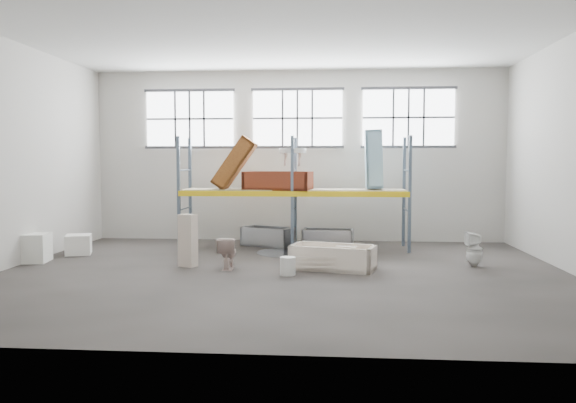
# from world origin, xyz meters

# --- Properties ---
(floor) EXTENTS (12.00, 10.00, 0.10)m
(floor) POSITION_xyz_m (0.00, 0.00, -0.05)
(floor) COLOR #4C4541
(floor) RESTS_ON ground
(ceiling) EXTENTS (12.00, 10.00, 0.10)m
(ceiling) POSITION_xyz_m (0.00, 0.00, 5.05)
(ceiling) COLOR silver
(ceiling) RESTS_ON ground
(wall_back) EXTENTS (12.00, 0.10, 5.00)m
(wall_back) POSITION_xyz_m (0.00, 5.05, 2.50)
(wall_back) COLOR beige
(wall_back) RESTS_ON ground
(wall_front) EXTENTS (12.00, 0.10, 5.00)m
(wall_front) POSITION_xyz_m (0.00, -5.05, 2.50)
(wall_front) COLOR #A39F97
(wall_front) RESTS_ON ground
(wall_left) EXTENTS (0.10, 10.00, 5.00)m
(wall_left) POSITION_xyz_m (-6.05, 0.00, 2.50)
(wall_left) COLOR #A7A39B
(wall_left) RESTS_ON ground
(window_left) EXTENTS (2.60, 0.04, 1.60)m
(window_left) POSITION_xyz_m (-3.20, 4.94, 3.60)
(window_left) COLOR white
(window_left) RESTS_ON wall_back
(window_mid) EXTENTS (2.60, 0.04, 1.60)m
(window_mid) POSITION_xyz_m (0.00, 4.94, 3.60)
(window_mid) COLOR white
(window_mid) RESTS_ON wall_back
(window_right) EXTENTS (2.60, 0.04, 1.60)m
(window_right) POSITION_xyz_m (3.20, 4.94, 3.60)
(window_right) COLOR white
(window_right) RESTS_ON wall_back
(rack_upright_la) EXTENTS (0.08, 0.08, 3.00)m
(rack_upright_la) POSITION_xyz_m (-3.00, 2.90, 1.50)
(rack_upright_la) COLOR slate
(rack_upright_la) RESTS_ON floor
(rack_upright_lb) EXTENTS (0.08, 0.08, 3.00)m
(rack_upright_lb) POSITION_xyz_m (-3.00, 4.10, 1.50)
(rack_upright_lb) COLOR slate
(rack_upright_lb) RESTS_ON floor
(rack_upright_ma) EXTENTS (0.08, 0.08, 3.00)m
(rack_upright_ma) POSITION_xyz_m (0.00, 2.90, 1.50)
(rack_upright_ma) COLOR slate
(rack_upright_ma) RESTS_ON floor
(rack_upright_mb) EXTENTS (0.08, 0.08, 3.00)m
(rack_upright_mb) POSITION_xyz_m (0.00, 4.10, 1.50)
(rack_upright_mb) COLOR slate
(rack_upright_mb) RESTS_ON floor
(rack_upright_ra) EXTENTS (0.08, 0.08, 3.00)m
(rack_upright_ra) POSITION_xyz_m (3.00, 2.90, 1.50)
(rack_upright_ra) COLOR slate
(rack_upright_ra) RESTS_ON floor
(rack_upright_rb) EXTENTS (0.08, 0.08, 3.00)m
(rack_upright_rb) POSITION_xyz_m (3.00, 4.10, 1.50)
(rack_upright_rb) COLOR slate
(rack_upright_rb) RESTS_ON floor
(rack_beam_front) EXTENTS (6.00, 0.10, 0.14)m
(rack_beam_front) POSITION_xyz_m (0.00, 2.90, 1.50)
(rack_beam_front) COLOR yellow
(rack_beam_front) RESTS_ON floor
(rack_beam_back) EXTENTS (6.00, 0.10, 0.14)m
(rack_beam_back) POSITION_xyz_m (0.00, 4.10, 1.50)
(rack_beam_back) COLOR yellow
(rack_beam_back) RESTS_ON floor
(shelf_deck) EXTENTS (5.90, 1.10, 0.03)m
(shelf_deck) POSITION_xyz_m (0.00, 3.50, 1.58)
(shelf_deck) COLOR gray
(shelf_deck) RESTS_ON floor
(wet_patch) EXTENTS (1.80, 1.80, 0.00)m
(wet_patch) POSITION_xyz_m (0.00, 2.70, 0.00)
(wet_patch) COLOR black
(wet_patch) RESTS_ON floor
(bathtub_beige) EXTENTS (1.94, 1.25, 0.53)m
(bathtub_beige) POSITION_xyz_m (1.06, 0.53, 0.26)
(bathtub_beige) COLOR #F3E1CC
(bathtub_beige) RESTS_ON floor
(cistern_spare) EXTENTS (0.50, 0.34, 0.43)m
(cistern_spare) POSITION_xyz_m (1.34, 0.57, 0.28)
(cistern_spare) COLOR silver
(cistern_spare) RESTS_ON bathtub_beige
(sink_in_tub) EXTENTS (0.46, 0.46, 0.15)m
(sink_in_tub) POSITION_xyz_m (0.33, 0.65, 0.16)
(sink_in_tub) COLOR beige
(sink_in_tub) RESTS_ON bathtub_beige
(toilet_beige) EXTENTS (0.42, 0.71, 0.70)m
(toilet_beige) POSITION_xyz_m (-1.23, 0.38, 0.35)
(toilet_beige) COLOR beige
(toilet_beige) RESTS_ON floor
(cistern_tall) EXTENTS (0.44, 0.37, 1.17)m
(cistern_tall) POSITION_xyz_m (-2.16, 0.59, 0.58)
(cistern_tall) COLOR beige
(cistern_tall) RESTS_ON floor
(toilet_white) EXTENTS (0.38, 0.37, 0.78)m
(toilet_white) POSITION_xyz_m (4.19, 1.10, 0.39)
(toilet_white) COLOR white
(toilet_white) RESTS_ON floor
(steel_tub_left) EXTENTS (1.56, 1.19, 0.52)m
(steel_tub_left) POSITION_xyz_m (-0.75, 3.83, 0.26)
(steel_tub_left) COLOR #B2B6BC
(steel_tub_left) RESTS_ON floor
(steel_tub_right) EXTENTS (1.42, 0.79, 0.50)m
(steel_tub_right) POSITION_xyz_m (0.92, 3.69, 0.25)
(steel_tub_right) COLOR #A4A5AB
(steel_tub_right) RESTS_ON floor
(rust_tub_flat) EXTENTS (1.89, 1.11, 0.50)m
(rust_tub_flat) POSITION_xyz_m (-0.42, 3.36, 1.82)
(rust_tub_flat) COLOR maroon
(rust_tub_flat) RESTS_ON shelf_deck
(rust_tub_tilted) EXTENTS (1.23, 0.73, 1.48)m
(rust_tub_tilted) POSITION_xyz_m (-1.61, 3.45, 2.29)
(rust_tub_tilted) COLOR #915B21
(rust_tub_tilted) RESTS_ON shelf_deck
(sink_on_shelf) EXTENTS (0.81, 0.68, 0.63)m
(sink_on_shelf) POSITION_xyz_m (-0.01, 3.21, 2.09)
(sink_on_shelf) COLOR silver
(sink_on_shelf) RESTS_ON rust_tub_flat
(blue_tub_upright) EXTENTS (0.49, 0.73, 1.55)m
(blue_tub_upright) POSITION_xyz_m (2.13, 3.57, 2.40)
(blue_tub_upright) COLOR #92C2D9
(blue_tub_upright) RESTS_ON shelf_deck
(bucket) EXTENTS (0.35, 0.35, 0.37)m
(bucket) POSITION_xyz_m (0.13, -0.18, 0.19)
(bucket) COLOR silver
(bucket) RESTS_ON floor
(carton_near) EXTENTS (0.87, 0.78, 0.66)m
(carton_near) POSITION_xyz_m (-5.95, 0.85, 0.33)
(carton_near) COLOR white
(carton_near) RESTS_ON floor
(carton_far) EXTENTS (0.76, 0.76, 0.50)m
(carton_far) POSITION_xyz_m (-5.34, 1.99, 0.25)
(carton_far) COLOR white
(carton_far) RESTS_ON floor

